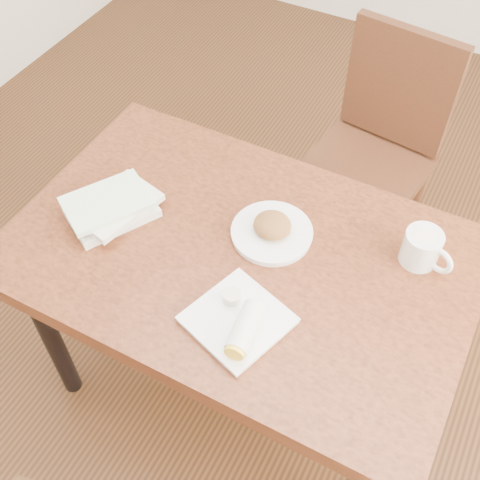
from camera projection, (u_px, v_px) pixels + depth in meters
The scene contains 7 objects.
ground at pixel (240, 379), 2.21m from camera, with size 4.00×5.00×0.01m, color #472814.
table at pixel (240, 270), 1.69m from camera, with size 1.25×0.81×0.75m.
chair_far at pixel (377, 142), 2.21m from camera, with size 0.47×0.47×0.95m.
plate_scone at pixel (272, 230), 1.65m from camera, with size 0.23×0.23×0.07m.
coffee_mug at pixel (423, 248), 1.57m from camera, with size 0.14×0.10×0.10m.
plate_burrito at pixel (240, 322), 1.46m from camera, with size 0.28×0.28×0.07m.
book_stack at pixel (112, 207), 1.69m from camera, with size 0.26×0.29×0.06m.
Camera 1 is at (0.47, -0.90, 2.02)m, focal length 45.00 mm.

